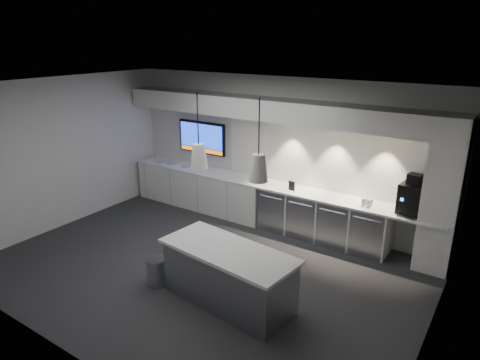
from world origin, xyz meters
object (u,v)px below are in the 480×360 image
Objects in this scene: wall_tv at (202,137)px; bin at (157,271)px; coffee_machine at (412,197)px; island at (228,276)px.

bin is at bearing -63.43° from wall_tv.
bin is 0.65× the size of coffee_machine.
wall_tv is at bearing 139.93° from island.
island is 3.36m from coffee_machine.
coffee_machine is at bearing 62.11° from island.
coffee_machine is at bearing 43.98° from bin.
island is at bearing -117.63° from coffee_machine.
wall_tv is 4.23m from island.
wall_tv is at bearing -176.42° from coffee_machine.
wall_tv is 0.59× the size of island.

